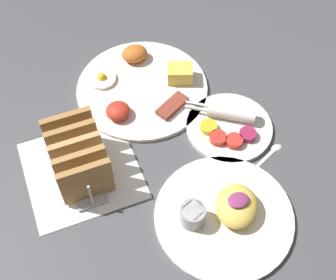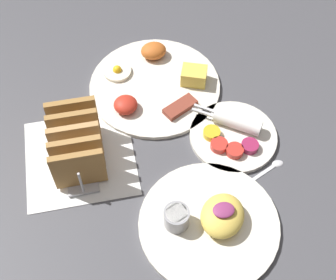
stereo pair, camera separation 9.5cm
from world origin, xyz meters
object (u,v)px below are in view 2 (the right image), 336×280
Objects in this scene: plate_breakfast at (154,83)px; plate_condiments at (233,134)px; plate_foreground at (209,221)px; toast_rack at (76,143)px.

plate_condiments is (0.14, -0.17, 0.00)m from plate_breakfast.
plate_foreground is at bearing -84.13° from plate_breakfast.
plate_breakfast is 0.36m from plate_foreground.
plate_breakfast is 0.25m from toast_rack.
toast_rack is (-0.19, -0.16, 0.04)m from plate_breakfast.
plate_breakfast reaches higher than plate_condiments.
plate_breakfast is 0.22m from plate_condiments.
plate_breakfast is 1.13× the size of plate_foreground.
plate_breakfast is at bearing 41.13° from toast_rack.
plate_foreground is at bearing -41.63° from toast_rack.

